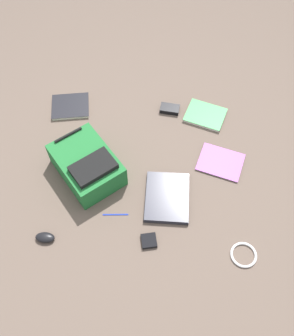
{
  "coord_description": "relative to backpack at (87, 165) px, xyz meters",
  "views": [
    {
      "loc": [
        -1.24,
        -0.13,
        2.02
      ],
      "look_at": [
        0.01,
        -0.03,
        0.02
      ],
      "focal_mm": 41.02,
      "sensor_mm": 36.0,
      "label": 1
    }
  ],
  "objects": [
    {
      "name": "laptop",
      "position": [
        -0.14,
        -0.49,
        -0.07
      ],
      "size": [
        0.33,
        0.26,
        0.03
      ],
      "color": "#24242C",
      "rests_on": "ground_plane"
    },
    {
      "name": "ground_plane",
      "position": [
        0.04,
        -0.32,
        -0.09
      ],
      "size": [
        4.19,
        4.19,
        0.0
      ],
      "primitive_type": "plane",
      "color": "brown"
    },
    {
      "name": "computer_mouse",
      "position": [
        -0.45,
        0.17,
        -0.07
      ],
      "size": [
        0.06,
        0.11,
        0.04
      ],
      "primitive_type": "ellipsoid",
      "rotation": [
        0.0,
        0.0,
        -0.02
      ],
      "color": "black",
      "rests_on": "ground_plane"
    },
    {
      "name": "cable_coil",
      "position": [
        -0.46,
        -0.92,
        -0.08
      ],
      "size": [
        0.15,
        0.15,
        0.01
      ],
      "primitive_type": "torus",
      "color": "silver",
      "rests_on": "ground_plane"
    },
    {
      "name": "book_comic",
      "position": [
        0.51,
        0.21,
        -0.08
      ],
      "size": [
        0.26,
        0.29,
        0.02
      ],
      "color": "silver",
      "rests_on": "ground_plane"
    },
    {
      "name": "earbud_pouch",
      "position": [
        -0.42,
        -0.4,
        -0.08
      ],
      "size": [
        0.1,
        0.1,
        0.02
      ],
      "primitive_type": "cube",
      "rotation": [
        0.0,
        0.0,
        0.22
      ],
      "color": "black",
      "rests_on": "ground_plane"
    },
    {
      "name": "backpack",
      "position": [
        0.0,
        0.0,
        0.0
      ],
      "size": [
        0.52,
        0.5,
        0.2
      ],
      "color": "#1E662D",
      "rests_on": "ground_plane"
    },
    {
      "name": "book_red",
      "position": [
        0.14,
        -0.81,
        -0.08
      ],
      "size": [
        0.28,
        0.32,
        0.01
      ],
      "color": "silver",
      "rests_on": "ground_plane"
    },
    {
      "name": "power_brick",
      "position": [
        0.54,
        -0.47,
        -0.07
      ],
      "size": [
        0.09,
        0.14,
        0.03
      ],
      "primitive_type": "cube",
      "rotation": [
        0.0,
        0.0,
        -0.11
      ],
      "color": "black",
      "rests_on": "ground_plane"
    },
    {
      "name": "book_manual",
      "position": [
        0.51,
        -0.72,
        -0.08
      ],
      "size": [
        0.27,
        0.31,
        0.02
      ],
      "color": "silver",
      "rests_on": "ground_plane"
    },
    {
      "name": "pen_black",
      "position": [
        -0.27,
        -0.2,
        -0.08
      ],
      "size": [
        0.02,
        0.15,
        0.01
      ],
      "primitive_type": "cylinder",
      "rotation": [
        1.57,
        0.0,
        0.09
      ],
      "color": "#1933B2",
      "rests_on": "ground_plane"
    }
  ]
}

